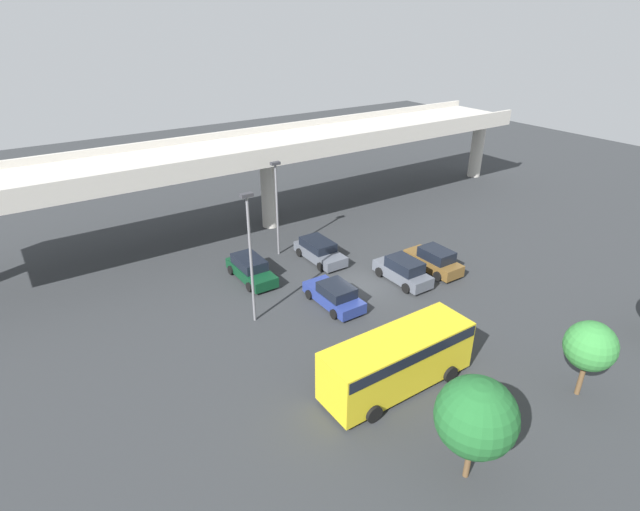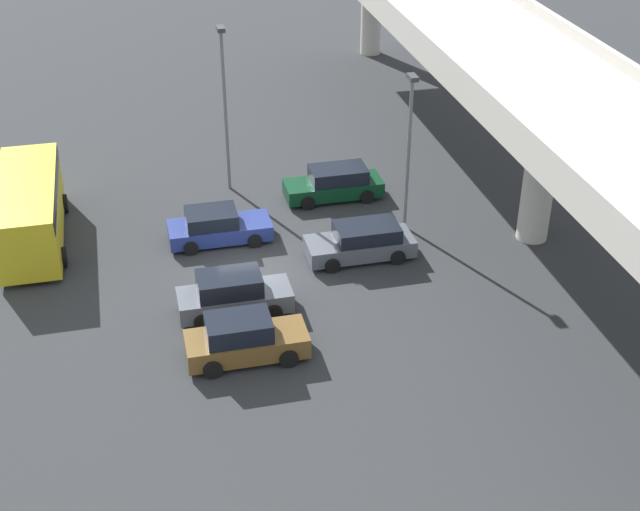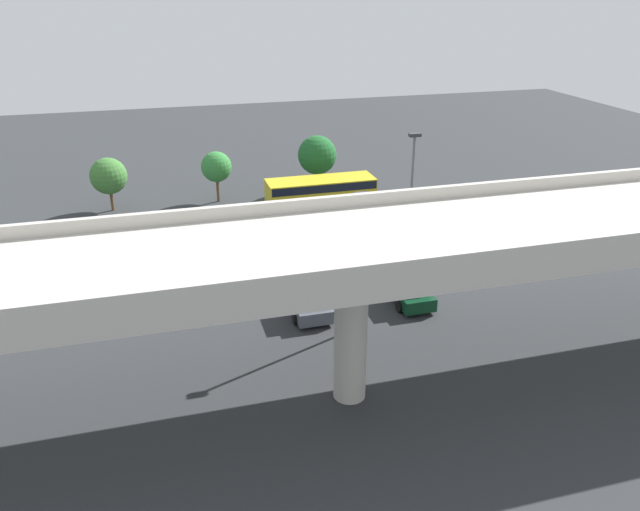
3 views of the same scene
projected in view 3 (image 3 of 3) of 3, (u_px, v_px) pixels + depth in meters
The scene contains 13 objects.
ground_plane at pixel (284, 271), 38.08m from camera, with size 112.44×112.44×0.00m, color #2D3033.
highway_overpass at pixel (352, 256), 24.07m from camera, with size 53.85×7.22×7.83m.
parked_car_0 at pixel (405, 286), 34.56m from camera, with size 2.02×4.68×1.57m.
parked_car_1 at pixel (326, 250), 39.21m from camera, with size 2.11×4.51×1.52m.
parked_car_2 at pixel (306, 297), 33.37m from camera, with size 2.10×4.62×1.52m.
parked_car_3 at pixel (236, 258), 37.89m from camera, with size 1.98×4.42×1.72m.
parked_car_4 at pixel (186, 263), 37.19m from camera, with size 2.00×4.40×1.73m.
shuttle_bus at pixel (321, 194), 46.24m from camera, with size 8.00×2.82×2.88m.
lamp_post_near_aisle at pixel (360, 251), 30.14m from camera, with size 0.70×0.35×7.25m.
lamp_post_mid_lot at pixel (412, 188), 37.71m from camera, with size 0.70×0.35×8.09m.
tree_front_left at pixel (317, 155), 50.98m from camera, with size 3.17×3.17×4.73m.
tree_front_centre at pixel (216, 167), 48.86m from camera, with size 2.39×2.39×4.05m.
tree_front_far_right at pixel (108, 176), 46.96m from camera, with size 2.76×2.76×4.12m.
Camera 3 is at (7.13, 33.75, 16.32)m, focal length 35.00 mm.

